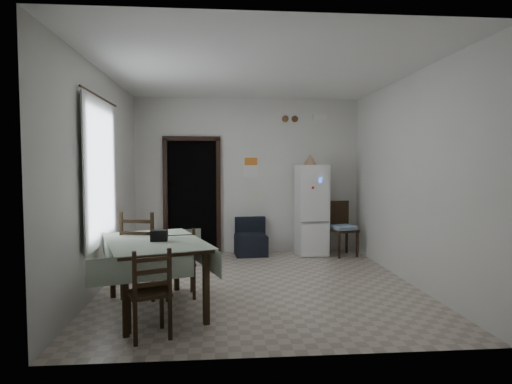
{
  "coord_description": "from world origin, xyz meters",
  "views": [
    {
      "loc": [
        -0.53,
        -5.79,
        1.64
      ],
      "look_at": [
        0.0,
        0.5,
        1.25
      ],
      "focal_mm": 30.0,
      "sensor_mm": 36.0,
      "label": 1
    }
  ],
  "objects_px": {
    "dining_chair_far_right": "(180,262)",
    "dining_chair_near_head": "(149,292)",
    "fridge": "(312,210)",
    "corner_chair": "(343,229)",
    "navy_seat": "(251,237)",
    "dining_chair_far_left": "(144,253)",
    "dining_table": "(155,275)"
  },
  "relations": [
    {
      "from": "dining_chair_far_right",
      "to": "dining_chair_near_head",
      "type": "distance_m",
      "value": 1.26
    },
    {
      "from": "fridge",
      "to": "corner_chair",
      "type": "height_order",
      "value": "fridge"
    },
    {
      "from": "dining_chair_far_right",
      "to": "dining_chair_near_head",
      "type": "xyz_separation_m",
      "value": [
        -0.18,
        -1.25,
        -0.0
      ]
    },
    {
      "from": "fridge",
      "to": "navy_seat",
      "type": "bearing_deg",
      "value": 176.51
    },
    {
      "from": "dining_chair_far_left",
      "to": "dining_chair_far_right",
      "type": "distance_m",
      "value": 0.46
    },
    {
      "from": "dining_table",
      "to": "dining_chair_near_head",
      "type": "distance_m",
      "value": 0.78
    },
    {
      "from": "dining_chair_far_right",
      "to": "dining_chair_far_left",
      "type": "bearing_deg",
      "value": -17.5
    },
    {
      "from": "dining_table",
      "to": "dining_chair_far_left",
      "type": "xyz_separation_m",
      "value": [
        -0.21,
        0.54,
        0.14
      ]
    },
    {
      "from": "dining_chair_far_left",
      "to": "dining_chair_near_head",
      "type": "height_order",
      "value": "dining_chair_far_left"
    },
    {
      "from": "corner_chair",
      "to": "dining_chair_far_left",
      "type": "height_order",
      "value": "dining_chair_far_left"
    },
    {
      "from": "corner_chair",
      "to": "navy_seat",
      "type": "bearing_deg",
      "value": 159.61
    },
    {
      "from": "navy_seat",
      "to": "dining_table",
      "type": "xyz_separation_m",
      "value": [
        -1.3,
        -2.87,
        0.06
      ]
    },
    {
      "from": "corner_chair",
      "to": "dining_table",
      "type": "height_order",
      "value": "corner_chair"
    },
    {
      "from": "fridge",
      "to": "dining_chair_near_head",
      "type": "xyz_separation_m",
      "value": [
        -2.36,
        -3.64,
        -0.39
      ]
    },
    {
      "from": "dining_table",
      "to": "dining_chair_far_right",
      "type": "xyz_separation_m",
      "value": [
        0.23,
        0.47,
        0.04
      ]
    },
    {
      "from": "corner_chair",
      "to": "dining_chair_near_head",
      "type": "relative_size",
      "value": 1.13
    },
    {
      "from": "fridge",
      "to": "dining_chair_far_right",
      "type": "height_order",
      "value": "fridge"
    },
    {
      "from": "navy_seat",
      "to": "dining_chair_near_head",
      "type": "distance_m",
      "value": 3.85
    },
    {
      "from": "dining_chair_far_right",
      "to": "dining_chair_near_head",
      "type": "height_order",
      "value": "dining_chair_far_right"
    },
    {
      "from": "fridge",
      "to": "navy_seat",
      "type": "height_order",
      "value": "fridge"
    },
    {
      "from": "fridge",
      "to": "dining_chair_far_right",
      "type": "bearing_deg",
      "value": -135.89
    },
    {
      "from": "dining_chair_far_left",
      "to": "dining_chair_far_right",
      "type": "relative_size",
      "value": 1.24
    },
    {
      "from": "dining_table",
      "to": "dining_chair_far_left",
      "type": "height_order",
      "value": "dining_chair_far_left"
    },
    {
      "from": "navy_seat",
      "to": "dining_chair_near_head",
      "type": "height_order",
      "value": "dining_chair_near_head"
    },
    {
      "from": "navy_seat",
      "to": "dining_chair_near_head",
      "type": "relative_size",
      "value": 0.79
    },
    {
      "from": "fridge",
      "to": "dining_chair_near_head",
      "type": "bearing_deg",
      "value": -126.46
    },
    {
      "from": "corner_chair",
      "to": "dining_chair_far_left",
      "type": "xyz_separation_m",
      "value": [
        -3.18,
        -2.14,
        0.05
      ]
    },
    {
      "from": "dining_table",
      "to": "dining_chair_far_right",
      "type": "height_order",
      "value": "dining_chair_far_right"
    },
    {
      "from": "dining_chair_far_right",
      "to": "dining_chair_near_head",
      "type": "relative_size",
      "value": 1.0
    },
    {
      "from": "dining_table",
      "to": "dining_chair_near_head",
      "type": "xyz_separation_m",
      "value": [
        0.06,
        -0.78,
        0.04
      ]
    },
    {
      "from": "fridge",
      "to": "dining_chair_far_left",
      "type": "bearing_deg",
      "value": -142.02
    },
    {
      "from": "dining_chair_far_right",
      "to": "fridge",
      "type": "bearing_deg",
      "value": -141.38
    }
  ]
}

